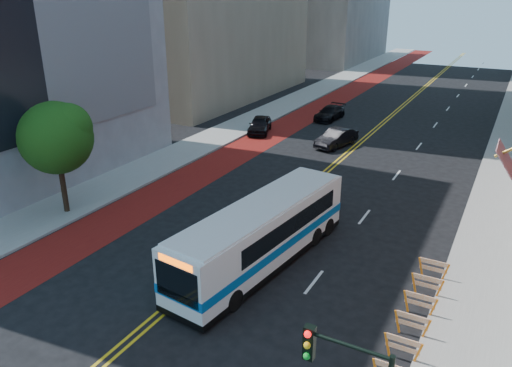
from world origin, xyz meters
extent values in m
plane|color=black|center=(0.00, 0.00, 0.00)|extent=(160.00, 160.00, 0.00)
cube|color=gray|center=(-12.00, 30.00, 0.07)|extent=(4.00, 140.00, 0.15)
cube|color=gray|center=(12.00, 30.00, 0.07)|extent=(4.00, 140.00, 0.15)
cube|color=#640E0E|center=(-8.10, 30.00, 0.00)|extent=(3.60, 140.00, 0.01)
cube|color=gold|center=(-0.18, 30.00, 0.00)|extent=(0.14, 140.00, 0.01)
cube|color=gold|center=(0.18, 30.00, 0.00)|extent=(0.14, 140.00, 0.01)
cube|color=silver|center=(4.80, 6.00, 0.01)|extent=(0.14, 2.20, 0.01)
cube|color=silver|center=(4.80, 14.00, 0.01)|extent=(0.14, 2.20, 0.01)
cube|color=silver|center=(4.80, 22.00, 0.01)|extent=(0.14, 2.20, 0.01)
cube|color=silver|center=(4.80, 30.00, 0.01)|extent=(0.14, 2.20, 0.01)
cube|color=silver|center=(4.80, 38.00, 0.01)|extent=(0.14, 2.20, 0.01)
cube|color=silver|center=(4.80, 46.00, 0.01)|extent=(0.14, 2.20, 0.01)
cube|color=silver|center=(4.80, 54.00, 0.01)|extent=(0.14, 2.20, 0.01)
cube|color=silver|center=(4.80, 62.00, 0.01)|extent=(0.14, 2.20, 0.01)
cube|color=silver|center=(4.80, 70.00, 0.01)|extent=(0.14, 2.20, 0.01)
cube|color=silver|center=(4.80, 78.00, 0.01)|extent=(0.14, 2.20, 0.01)
cube|color=silver|center=(4.80, 86.00, 0.01)|extent=(0.14, 2.20, 0.01)
cube|color=#B21419|center=(11.70, 8.00, 6.60)|extent=(0.75, 1.90, 1.05)
cube|color=orange|center=(9.60, 1.10, 0.90)|extent=(1.25, 0.05, 0.22)
cube|color=orange|center=(9.05, 2.65, 0.50)|extent=(0.32, 0.06, 0.99)
cube|color=orange|center=(10.15, 2.65, 0.50)|extent=(0.32, 0.06, 0.99)
cube|color=orange|center=(9.60, 2.65, 0.90)|extent=(1.25, 0.05, 0.22)
cube|color=orange|center=(9.60, 2.65, 0.55)|extent=(1.25, 0.05, 0.18)
cube|color=orange|center=(9.05, 4.20, 0.50)|extent=(0.32, 0.06, 0.99)
cube|color=orange|center=(10.15, 4.20, 0.50)|extent=(0.32, 0.06, 0.99)
cube|color=orange|center=(9.60, 4.20, 0.90)|extent=(1.25, 0.05, 0.22)
cube|color=orange|center=(9.60, 4.20, 0.55)|extent=(1.25, 0.05, 0.18)
cube|color=orange|center=(9.05, 5.75, 0.50)|extent=(0.32, 0.06, 0.99)
cube|color=orange|center=(10.15, 5.75, 0.50)|extent=(0.32, 0.06, 0.99)
cube|color=orange|center=(9.60, 5.75, 0.90)|extent=(1.25, 0.05, 0.22)
cube|color=orange|center=(9.60, 5.75, 0.55)|extent=(1.25, 0.05, 0.18)
cube|color=orange|center=(9.05, 7.30, 0.50)|extent=(0.32, 0.06, 0.99)
cube|color=orange|center=(10.15, 7.30, 0.50)|extent=(0.32, 0.06, 0.99)
cube|color=orange|center=(9.60, 7.30, 0.90)|extent=(1.25, 0.05, 0.22)
cube|color=orange|center=(9.60, 7.30, 0.55)|extent=(1.25, 0.05, 0.18)
cube|color=orange|center=(9.05, 8.85, 0.50)|extent=(0.32, 0.06, 0.99)
cube|color=orange|center=(10.15, 8.85, 0.50)|extent=(0.32, 0.06, 0.99)
cube|color=orange|center=(9.60, 8.85, 0.90)|extent=(1.25, 0.05, 0.22)
cube|color=orange|center=(9.60, 8.85, 0.55)|extent=(1.25, 0.05, 0.18)
cylinder|color=black|center=(-11.30, 6.00, 1.75)|extent=(0.32, 0.32, 3.20)
sphere|color=#16420E|center=(-11.30, 6.00, 4.75)|extent=(4.20, 4.20, 4.20)
sphere|color=#16420E|center=(-10.70, 6.40, 5.35)|extent=(2.80, 2.80, 2.80)
sphere|color=#16420E|center=(-11.80, 5.70, 5.15)|extent=(2.40, 2.40, 2.40)
cylinder|color=black|center=(9.30, -3.50, 5.05)|extent=(2.00, 0.10, 0.10)
cube|color=black|center=(8.30, -3.50, 4.75)|extent=(0.28, 0.22, 0.95)
sphere|color=red|center=(8.30, -3.64, 5.10)|extent=(0.18, 0.18, 0.18)
sphere|color=yellow|center=(8.30, -3.64, 4.77)|extent=(0.18, 0.18, 0.18)
sphere|color=#0CA526|center=(8.30, -3.64, 4.44)|extent=(0.18, 0.18, 0.18)
cube|color=white|center=(1.90, 6.27, 1.74)|extent=(3.99, 11.99, 2.79)
cube|color=#0C57A2|center=(1.90, 6.27, 1.32)|extent=(4.03, 12.03, 0.44)
cube|color=black|center=(2.00, 7.05, 2.21)|extent=(3.60, 8.49, 0.93)
cube|color=black|center=(1.18, 0.46, 1.96)|extent=(2.24, 0.38, 1.57)
cube|color=black|center=(2.63, 12.07, 2.16)|extent=(2.03, 0.35, 0.98)
cube|color=#FF5905|center=(1.18, 0.45, 2.94)|extent=(1.78, 0.30, 0.29)
cube|color=white|center=(1.90, 6.27, 3.19)|extent=(3.79, 11.39, 0.12)
cube|color=black|center=(1.90, 6.27, 0.34)|extent=(4.02, 12.02, 0.29)
cylinder|color=black|center=(0.29, 2.68, 0.49)|extent=(0.41, 1.01, 0.98)
cylinder|color=black|center=(2.58, 2.39, 0.49)|extent=(0.41, 1.01, 0.98)
cylinder|color=black|center=(1.16, 9.68, 0.49)|extent=(0.41, 1.01, 0.98)
cylinder|color=black|center=(3.46, 9.39, 0.49)|extent=(0.41, 1.01, 0.98)
cylinder|color=black|center=(1.34, 11.08, 0.49)|extent=(0.41, 1.01, 0.98)
cylinder|color=black|center=(3.63, 10.79, 0.49)|extent=(0.41, 1.01, 0.98)
imported|color=black|center=(-9.30, 27.30, 0.77)|extent=(3.15, 4.86, 1.54)
imported|color=black|center=(-1.50, 26.61, 0.75)|extent=(2.68, 4.83, 1.51)
imported|color=black|center=(-5.25, 35.09, 0.68)|extent=(2.23, 4.82, 1.36)
camera|label=1|loc=(11.82, -12.83, 12.87)|focal=35.00mm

